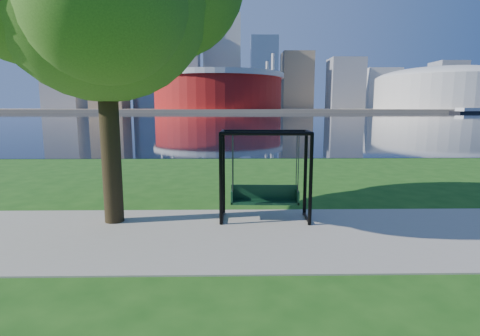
{
  "coord_description": "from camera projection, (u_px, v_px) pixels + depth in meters",
  "views": [
    {
      "loc": [
        -0.35,
        -8.33,
        2.76
      ],
      "look_at": [
        -0.21,
        0.0,
        1.42
      ],
      "focal_mm": 28.0,
      "sensor_mm": 36.0,
      "label": 1
    }
  ],
  "objects": [
    {
      "name": "swing",
      "position": [
        265.0,
        178.0,
        9.12
      ],
      "size": [
        2.21,
        1.03,
        2.22
      ],
      "rotation": [
        0.0,
        0.0,
        -0.04
      ],
      "color": "black",
      "rests_on": "ground"
    },
    {
      "name": "river",
      "position": [
        235.0,
        117.0,
        109.35
      ],
      "size": [
        900.0,
        180.0,
        0.02
      ],
      "primitive_type": "cube",
      "color": "black",
      "rests_on": "ground"
    },
    {
      "name": "ground",
      "position": [
        249.0,
        228.0,
        8.66
      ],
      "size": [
        900.0,
        900.0,
        0.0
      ],
      "primitive_type": "plane",
      "color": "#1E5114",
      "rests_on": "ground"
    },
    {
      "name": "stadium",
      "position": [
        218.0,
        90.0,
        238.2
      ],
      "size": [
        83.0,
        83.0,
        32.0
      ],
      "color": "maroon",
      "rests_on": "far_bank"
    },
    {
      "name": "barge",
      "position": [
        478.0,
        111.0,
        189.25
      ],
      "size": [
        28.9,
        12.73,
        2.8
      ],
      "rotation": [
        0.0,
        0.0,
        0.19
      ],
      "color": "black",
      "rests_on": "river"
    },
    {
      "name": "skyline",
      "position": [
        229.0,
        69.0,
        318.16
      ],
      "size": [
        392.0,
        66.0,
        96.5
      ],
      "color": "gray",
      "rests_on": "far_bank"
    },
    {
      "name": "arena",
      "position": [
        443.0,
        87.0,
        240.48
      ],
      "size": [
        84.0,
        84.0,
        26.56
      ],
      "color": "beige",
      "rests_on": "far_bank"
    },
    {
      "name": "path",
      "position": [
        250.0,
        235.0,
        8.17
      ],
      "size": [
        120.0,
        4.0,
        0.03
      ],
      "primitive_type": "cube",
      "color": "#9E937F",
      "rests_on": "ground"
    },
    {
      "name": "far_bank",
      "position": [
        234.0,
        110.0,
        310.56
      ],
      "size": [
        900.0,
        228.0,
        2.0
      ],
      "primitive_type": "cube",
      "color": "#937F60",
      "rests_on": "ground"
    }
  ]
}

